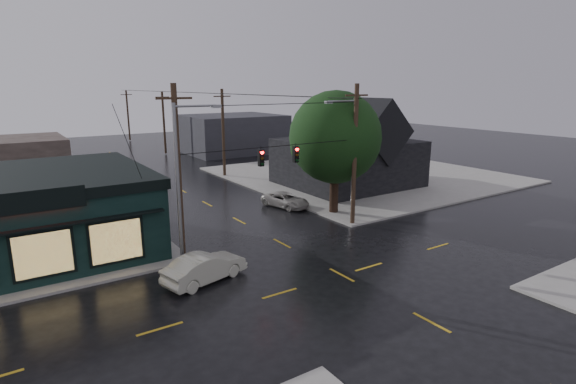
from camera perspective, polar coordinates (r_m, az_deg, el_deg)
ground_plane at (r=24.93m, az=6.84°, el=-10.42°), size 160.00×160.00×0.00m
sidewalk_ne at (r=52.03m, az=9.45°, el=2.21°), size 28.00×28.00×0.15m
pizza_shop at (r=31.10m, az=-32.59°, el=-2.65°), size 16.30×12.34×4.90m
ne_building at (r=45.82m, az=7.60°, el=6.34°), size 12.60×11.60×8.75m
corner_tree at (r=35.08m, az=6.03°, el=6.89°), size 7.17×7.17×9.55m
utility_pole_nw at (r=27.12m, az=-13.13°, el=-8.66°), size 2.00×0.32×10.15m
utility_pole_ne at (r=33.53m, az=8.16°, el=-4.13°), size 2.00×0.32×10.15m
utility_pole_far_a at (r=51.06m, az=-8.04°, el=1.96°), size 2.00×0.32×9.65m
utility_pole_far_b at (r=69.41m, az=-15.24°, el=4.64°), size 2.00×0.32×9.15m
utility_pole_far_c at (r=88.47m, az=-19.42°, el=6.16°), size 2.00×0.32×9.15m
span_signal_assembly at (r=28.44m, az=-1.20°, el=4.65°), size 13.00×0.48×1.23m
streetlight_nw at (r=26.42m, az=-13.20°, el=-9.28°), size 5.40×0.30×9.15m
streetlight_ne at (r=34.34m, az=8.01°, el=-3.70°), size 5.40×0.30×9.15m
bg_building_west at (r=57.79m, az=-32.34°, el=3.55°), size 12.00×10.00×4.40m
bg_building_east at (r=69.88m, az=-7.14°, el=7.39°), size 14.00×12.00×5.60m
sedan_cream at (r=24.16m, az=-10.49°, el=-9.41°), size 4.84×2.74×1.51m
suv_silver at (r=37.81m, az=-0.32°, el=-1.02°), size 2.98×4.70×1.21m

